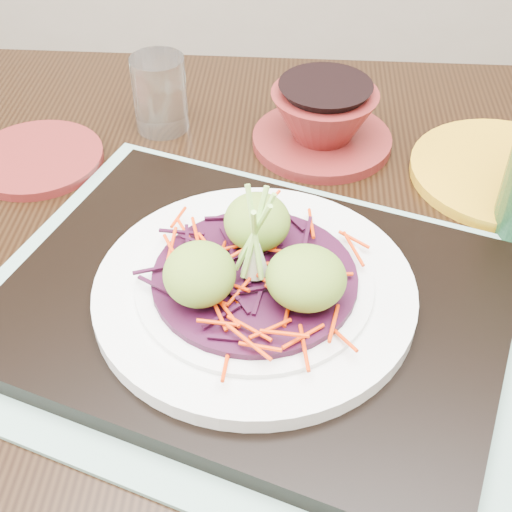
# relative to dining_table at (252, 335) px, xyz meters

# --- Properties ---
(dining_table) EXTENTS (1.27, 0.86, 0.79)m
(dining_table) POSITION_rel_dining_table_xyz_m (0.00, 0.00, 0.00)
(dining_table) COLOR black
(dining_table) RESTS_ON ground
(placemat) EXTENTS (0.58, 0.52, 0.00)m
(placemat) POSITION_rel_dining_table_xyz_m (0.01, -0.07, 0.11)
(placemat) COLOR gray
(placemat) RESTS_ON dining_table
(serving_tray) EXTENTS (0.50, 0.44, 0.02)m
(serving_tray) POSITION_rel_dining_table_xyz_m (0.01, -0.07, 0.12)
(serving_tray) COLOR black
(serving_tray) RESTS_ON placemat
(white_plate) EXTENTS (0.27, 0.27, 0.02)m
(white_plate) POSITION_rel_dining_table_xyz_m (0.01, -0.07, 0.14)
(white_plate) COLOR silver
(white_plate) RESTS_ON serving_tray
(cabbage_bed) EXTENTS (0.17, 0.17, 0.01)m
(cabbage_bed) POSITION_rel_dining_table_xyz_m (0.01, -0.07, 0.15)
(cabbage_bed) COLOR #360A26
(cabbage_bed) RESTS_ON white_plate
(carrot_julienne) EXTENTS (0.21, 0.21, 0.01)m
(carrot_julienne) POSITION_rel_dining_table_xyz_m (0.01, -0.07, 0.16)
(carrot_julienne) COLOR red
(carrot_julienne) RESTS_ON cabbage_bed
(guacamole_scoops) EXTENTS (0.15, 0.13, 0.05)m
(guacamole_scoops) POSITION_rel_dining_table_xyz_m (0.01, -0.07, 0.17)
(guacamole_scoops) COLOR olive
(guacamole_scoops) RESTS_ON cabbage_bed
(scallion_garnish) EXTENTS (0.06, 0.06, 0.09)m
(scallion_garnish) POSITION_rel_dining_table_xyz_m (0.01, -0.07, 0.19)
(scallion_garnish) COLOR #92CE52
(scallion_garnish) RESTS_ON cabbage_bed
(terracotta_side_plate) EXTENTS (0.18, 0.18, 0.01)m
(terracotta_side_plate) POSITION_rel_dining_table_xyz_m (-0.25, 0.15, 0.11)
(terracotta_side_plate) COLOR #5B1715
(terracotta_side_plate) RESTS_ON dining_table
(water_glass) EXTENTS (0.07, 0.07, 0.09)m
(water_glass) POSITION_rel_dining_table_xyz_m (-0.12, 0.23, 0.15)
(water_glass) COLOR white
(water_glass) RESTS_ON dining_table
(terracotta_bowl_set) EXTENTS (0.17, 0.17, 0.07)m
(terracotta_bowl_set) POSITION_rel_dining_table_xyz_m (0.07, 0.21, 0.13)
(terracotta_bowl_set) COLOR #5B1715
(terracotta_bowl_set) RESTS_ON dining_table
(yellow_plate) EXTENTS (0.22, 0.22, 0.01)m
(yellow_plate) POSITION_rel_dining_table_xyz_m (0.27, 0.15, 0.11)
(yellow_plate) COLOR #C18715
(yellow_plate) RESTS_ON dining_table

